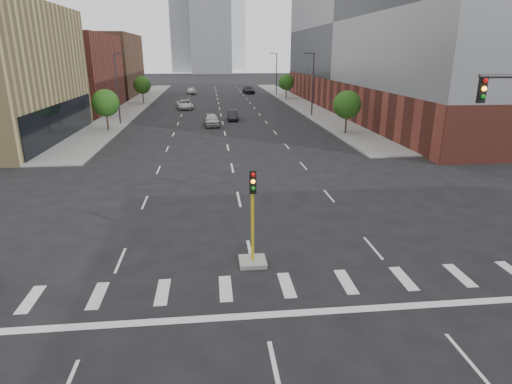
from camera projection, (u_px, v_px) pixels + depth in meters
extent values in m
cube|color=gray|center=(137.00, 104.00, 79.15)|extent=(5.00, 92.00, 0.15)
cube|color=gray|center=(296.00, 102.00, 82.20)|extent=(5.00, 92.00, 0.15)
cube|color=brown|center=(47.00, 73.00, 68.48)|extent=(20.00, 22.00, 12.00)
cube|color=brown|center=(89.00, 65.00, 92.90)|extent=(20.00, 24.00, 13.00)
cube|color=brown|center=(401.00, 95.00, 69.69)|extent=(24.00, 70.00, 5.00)
cube|color=slate|center=(409.00, 23.00, 66.29)|extent=(24.00, 70.00, 17.00)
cube|color=slate|center=(210.00, 23.00, 193.00)|extent=(18.00, 18.00, 44.00)
cube|color=#999993|center=(253.00, 262.00, 19.22)|extent=(1.20, 1.20, 0.20)
cylinder|color=gold|center=(253.00, 227.00, 18.69)|extent=(0.14, 0.14, 3.20)
cube|color=black|center=(253.00, 182.00, 17.87)|extent=(0.28, 0.18, 1.00)
sphere|color=red|center=(253.00, 175.00, 17.67)|extent=(0.18, 0.18, 0.18)
sphere|color=orange|center=(253.00, 182.00, 17.76)|extent=(0.18, 0.18, 0.18)
sphere|color=#0C7F19|center=(253.00, 188.00, 17.86)|extent=(0.18, 0.18, 0.18)
cube|color=black|center=(482.00, 90.00, 16.34)|extent=(0.28, 0.18, 1.00)
sphere|color=red|center=(486.00, 81.00, 16.11)|extent=(0.18, 0.18, 0.18)
sphere|color=orange|center=(484.00, 89.00, 16.21)|extent=(0.18, 0.18, 0.18)
sphere|color=#0C7F19|center=(483.00, 97.00, 16.30)|extent=(0.18, 0.18, 0.18)
cylinder|color=#2D2D30|center=(313.00, 85.00, 62.72)|extent=(0.20, 0.20, 9.00)
cube|color=#2D2D30|center=(309.00, 53.00, 61.24)|extent=(1.40, 0.22, 0.15)
cylinder|color=#2D2D30|center=(276.00, 74.00, 95.81)|extent=(0.20, 0.20, 9.00)
cube|color=#2D2D30|center=(273.00, 53.00, 94.33)|extent=(1.40, 0.22, 0.15)
cylinder|color=#2D2D30|center=(117.00, 90.00, 55.24)|extent=(0.20, 0.20, 9.00)
cube|color=#2D2D30|center=(120.00, 53.00, 53.93)|extent=(1.40, 0.22, 0.15)
cylinder|color=#382619|center=(108.00, 123.00, 51.54)|extent=(0.20, 0.20, 1.75)
sphere|color=#154813|center=(105.00, 103.00, 50.81)|extent=(3.20, 3.20, 3.20)
cylinder|color=#382619|center=(143.00, 98.00, 79.90)|extent=(0.20, 0.20, 1.75)
sphere|color=#154813|center=(142.00, 85.00, 79.17)|extent=(3.20, 3.20, 3.20)
cylinder|color=#382619|center=(346.00, 125.00, 49.67)|extent=(0.20, 0.20, 1.75)
sphere|color=#154813|center=(347.00, 105.00, 48.93)|extent=(3.20, 3.20, 3.20)
cylinder|color=#382619|center=(286.00, 94.00, 87.48)|extent=(0.20, 0.20, 1.75)
sphere|color=#154813|center=(286.00, 82.00, 86.75)|extent=(3.20, 3.20, 3.20)
imported|color=#AFAEB3|center=(211.00, 120.00, 55.43)|extent=(2.21, 4.86, 1.62)
imported|color=black|center=(233.00, 115.00, 60.27)|extent=(1.47, 4.15, 1.36)
imported|color=silver|center=(185.00, 105.00, 72.23)|extent=(3.32, 5.63, 1.47)
imported|color=black|center=(249.00, 90.00, 100.05)|extent=(2.61, 5.76, 1.64)
imported|color=silver|center=(191.00, 91.00, 98.23)|extent=(2.36, 4.70, 1.54)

